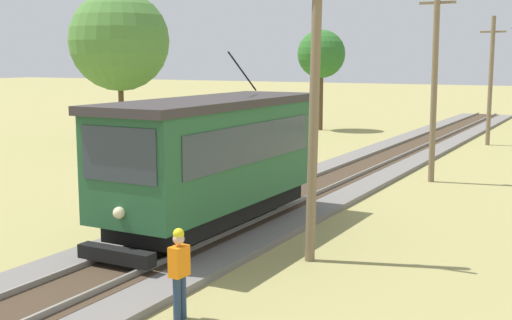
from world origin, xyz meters
TOP-DOWN VIEW (x-y plane):
  - red_tram at (0.00, 15.72)m, footprint 2.60×8.54m
  - utility_pole_near_tram at (3.36, 14.89)m, footprint 1.40×0.54m
  - utility_pole_mid at (3.36, 26.68)m, footprint 1.40×0.41m
  - utility_pole_far at (3.36, 39.82)m, footprint 1.40×0.29m
  - gravel_pile at (-4.74, 19.16)m, footprint 2.09×2.09m
  - track_worker at (2.73, 10.13)m, footprint 0.27×0.40m
  - second_worker at (-2.61, 16.95)m, footprint 0.32×0.42m
  - tree_left_near at (-16.14, 31.16)m, footprint 5.85×5.85m
  - tree_left_far at (-8.27, 42.82)m, footprint 3.28×3.28m

SIDE VIEW (x-z plane):
  - gravel_pile at x=-4.74m, z-range 0.00..0.96m
  - track_worker at x=2.73m, z-range 0.09..1.88m
  - second_worker at x=-2.61m, z-range 0.09..1.88m
  - red_tram at x=0.00m, z-range -0.20..4.59m
  - utility_pole_far at x=3.36m, z-range 0.10..7.36m
  - utility_pole_near_tram at x=3.36m, z-range 0.10..7.43m
  - utility_pole_mid at x=3.36m, z-range 0.10..8.09m
  - tree_left_far at x=-8.27m, z-range 1.76..8.62m
  - tree_left_near at x=-16.14m, z-range 1.49..10.35m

